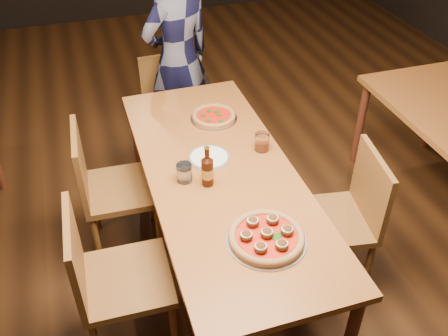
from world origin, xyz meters
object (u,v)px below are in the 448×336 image
object	(u,v)px
table_main	(221,183)
chair_main_nw	(126,279)
chair_main_sw	(121,188)
pizza_meatball	(267,237)
chair_end	(172,109)
amber_glass	(262,142)
beer_bottle	(207,172)
diner	(178,60)
chair_main_e	(331,220)
pizza_margherita	(214,116)
plate_stack	(209,158)
water_glass	(184,173)

from	to	relation	value
table_main	chair_main_nw	size ratio (longest dim) A/B	2.08
chair_main_sw	pizza_meatball	size ratio (longest dim) A/B	2.48
chair_end	amber_glass	world-z (taller)	amber_glass
beer_bottle	diner	world-z (taller)	diner
chair_main_e	pizza_margherita	size ratio (longest dim) A/B	3.14
table_main	chair_main_sw	distance (m)	0.69
chair_end	plate_stack	world-z (taller)	chair_end
table_main	chair_main_sw	size ratio (longest dim) A/B	2.11
pizza_margherita	plate_stack	distance (m)	0.44
chair_main_nw	amber_glass	xyz separation A→B (m)	(0.90, 0.49, 0.32)
table_main	diner	xyz separation A→B (m)	(0.08, 1.32, 0.14)
beer_bottle	chair_main_e	bearing A→B (deg)	-16.14
plate_stack	water_glass	world-z (taller)	water_glass
chair_main_nw	amber_glass	size ratio (longest dim) A/B	9.06
pizza_meatball	amber_glass	xyz separation A→B (m)	(0.24, 0.69, 0.03)
beer_bottle	diner	size ratio (longest dim) A/B	0.14
chair_main_sw	plate_stack	distance (m)	0.63
water_glass	amber_glass	world-z (taller)	amber_glass
plate_stack	table_main	bearing A→B (deg)	-77.72
diner	chair_main_e	bearing A→B (deg)	84.91
chair_main_sw	pizza_margherita	distance (m)	0.74
amber_glass	pizza_margherita	bearing A→B (deg)	112.75
chair_main_nw	water_glass	size ratio (longest dim) A/B	9.25
chair_main_e	diner	xyz separation A→B (m)	(-0.50, 1.59, 0.35)
chair_main_nw	diner	world-z (taller)	diner
pizza_margherita	plate_stack	xyz separation A→B (m)	(-0.15, -0.41, -0.01)
plate_stack	pizza_margherita	bearing A→B (deg)	69.91
chair_main_nw	chair_end	xyz separation A→B (m)	(0.61, 1.64, -0.06)
chair_end	diner	size ratio (longest dim) A/B	0.51
amber_glass	diner	xyz separation A→B (m)	(-0.22, 1.18, 0.01)
chair_main_sw	pizza_margherita	size ratio (longest dim) A/B	3.18
plate_stack	diner	xyz separation A→B (m)	(0.11, 1.18, 0.06)
beer_bottle	water_glass	world-z (taller)	beer_bottle
chair_end	plate_stack	xyz separation A→B (m)	(-0.02, -1.15, 0.34)
beer_bottle	pizza_margherita	bearing A→B (deg)	70.55
table_main	plate_stack	bearing A→B (deg)	102.28
table_main	chair_main_nw	world-z (taller)	chair_main_nw
chair_end	amber_glass	size ratio (longest dim) A/B	7.90
pizza_meatball	plate_stack	xyz separation A→B (m)	(-0.08, 0.69, -0.02)
table_main	chair_main_e	xyz separation A→B (m)	(0.57, -0.27, -0.21)
chair_main_e	plate_stack	distance (m)	0.78
table_main	water_glass	world-z (taller)	water_glass
chair_main_sw	diner	bearing A→B (deg)	-30.39
chair_main_sw	table_main	bearing A→B (deg)	-122.77
water_glass	beer_bottle	bearing A→B (deg)	-32.12
table_main	pizza_margherita	world-z (taller)	pizza_margherita
amber_glass	pizza_meatball	bearing A→B (deg)	-109.23
chair_main_sw	diner	size ratio (longest dim) A/B	0.58
table_main	chair_main_e	size ratio (longest dim) A/B	2.14
pizza_margherita	chair_main_e	bearing A→B (deg)	-60.79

